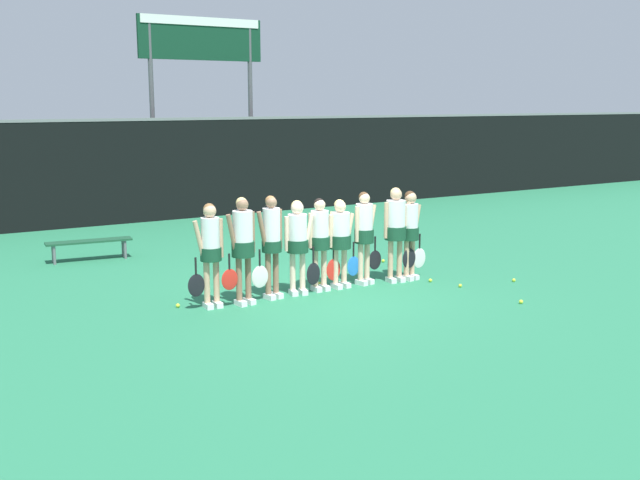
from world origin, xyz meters
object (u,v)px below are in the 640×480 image
player_2 (271,239)px  player_0 (210,247)px  player_5 (340,236)px  player_7 (396,226)px  scoreboard (202,59)px  player_1 (243,242)px  tennis_ball_4 (383,261)px  player_3 (298,239)px  tennis_ball_1 (521,302)px  player_4 (320,237)px  bench_courtside (89,243)px  tennis_ball_7 (178,305)px  tennis_ball_5 (320,284)px  tennis_ball_2 (430,280)px  player_6 (364,230)px  player_8 (410,228)px  tennis_ball_6 (514,280)px  tennis_ball_3 (460,286)px  tennis_ball_0 (415,260)px

player_2 → player_0: bearing=171.0°
player_5 → player_7: 1.14m
scoreboard → player_1: scoreboard is taller
player_0 → tennis_ball_4: 4.77m
player_0 → player_2: player_2 is taller
player_3 → tennis_ball_1: player_3 is taller
player_0 → player_3: player_0 is taller
scoreboard → player_4: scoreboard is taller
bench_courtside → tennis_ball_7: size_ratio=25.98×
tennis_ball_5 → tennis_ball_2: bearing=-23.9°
tennis_ball_7 → scoreboard: bearing=65.3°
bench_courtside → tennis_ball_2: 7.25m
player_4 → player_5: 0.42m
player_2 → player_6: (1.94, 0.04, -0.03)m
scoreboard → player_2: (-3.14, -10.56, -3.54)m
player_4 → player_8: bearing=-4.7°
bench_courtside → tennis_ball_7: (0.30, -4.48, -0.34)m
bench_courtside → tennis_ball_6: bench_courtside is taller
scoreboard → player_8: size_ratio=3.43×
player_4 → tennis_ball_1: size_ratio=24.10×
tennis_ball_2 → player_7: bearing=145.2°
tennis_ball_6 → tennis_ball_7: size_ratio=0.94×
tennis_ball_4 → player_3: bearing=-154.0°
scoreboard → player_2: bearing=-106.5°
scoreboard → tennis_ball_3: 12.50m
tennis_ball_6 → tennis_ball_0: bearing=100.5°
player_4 → tennis_ball_6: bearing=-21.0°
player_2 → tennis_ball_4: player_2 is taller
bench_courtside → player_8: 6.85m
tennis_ball_5 → player_3: bearing=-151.9°
bench_courtside → tennis_ball_6: bearing=-37.6°
player_5 → tennis_ball_6: size_ratio=24.77×
player_5 → tennis_ball_1: bearing=-55.4°
player_6 → tennis_ball_1: 3.07m
player_7 → tennis_ball_3: player_7 is taller
tennis_ball_0 → tennis_ball_4: bearing=158.6°
player_4 → tennis_ball_7: size_ratio=24.10×
tennis_ball_4 → tennis_ball_1: bearing=-88.9°
tennis_ball_5 → tennis_ball_6: size_ratio=1.00×
player_2 → player_8: size_ratio=1.05×
player_3 → tennis_ball_4: bearing=36.5°
player_7 → player_8: (0.34, 0.00, -0.06)m
player_6 → tennis_ball_7: (-3.54, 0.23, -0.98)m
player_6 → tennis_ball_6: size_ratio=26.37×
bench_courtside → player_7: (4.45, -4.87, 0.68)m
tennis_ball_0 → tennis_ball_1: tennis_ball_0 is taller
tennis_ball_2 → player_2: bearing=171.0°
player_2 → tennis_ball_1: player_2 is taller
player_0 → player_6: 3.06m
scoreboard → tennis_ball_4: bearing=-88.7°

